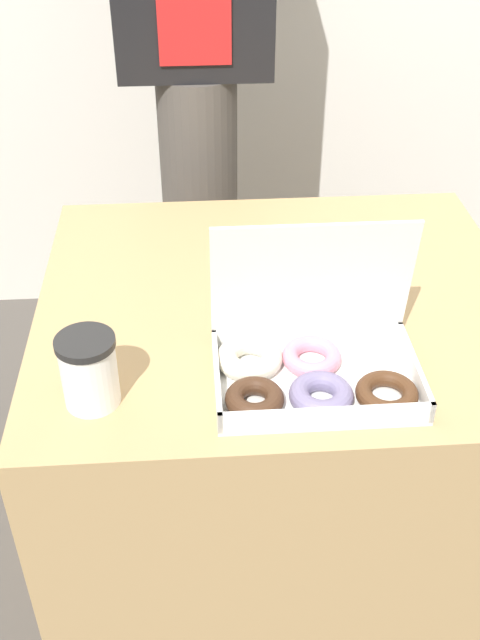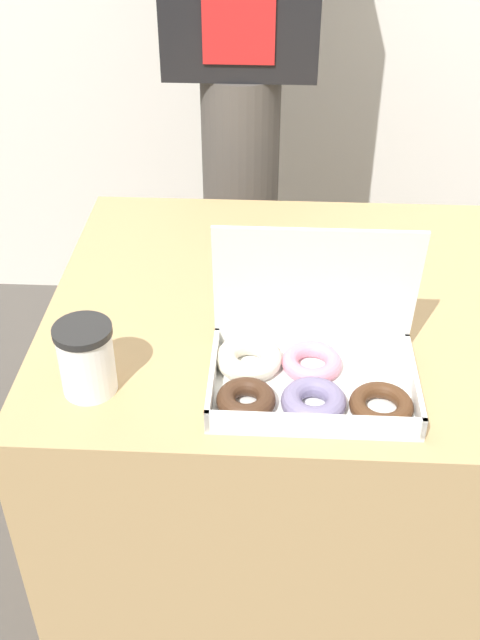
% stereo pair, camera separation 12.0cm
% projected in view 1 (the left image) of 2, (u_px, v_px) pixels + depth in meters
% --- Properties ---
extents(ground_plane, '(14.00, 14.00, 0.00)m').
position_uv_depth(ground_plane, '(272.00, 546.00, 1.87)').
color(ground_plane, '#4C4742').
extents(table, '(0.93, 0.82, 0.76)m').
position_uv_depth(table, '(276.00, 438.00, 1.65)').
color(table, tan).
rests_on(table, ground_plane).
extents(donut_box, '(0.34, 0.24, 0.25)m').
position_uv_depth(donut_box, '(306.00, 363.00, 1.20)').
color(donut_box, white).
rests_on(donut_box, table).
extents(coffee_cup, '(0.09, 0.09, 0.12)m').
position_uv_depth(coffee_cup, '(89.00, 371.00, 1.15)').
color(coffee_cup, white).
rests_on(coffee_cup, table).
extents(person_customer, '(0.38, 0.24, 1.82)m').
position_uv_depth(person_customer, '(195.00, 41.00, 1.83)').
color(person_customer, '#4C4742').
rests_on(person_customer, ground_plane).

